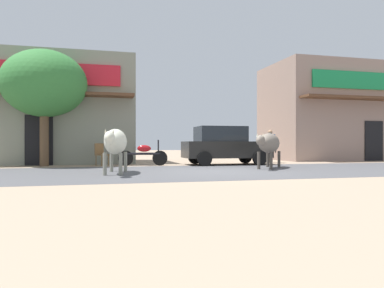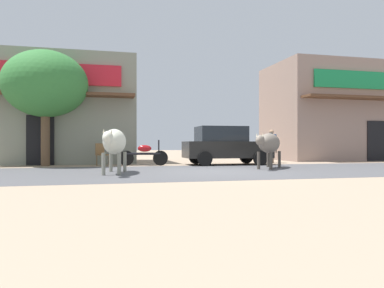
# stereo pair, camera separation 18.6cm
# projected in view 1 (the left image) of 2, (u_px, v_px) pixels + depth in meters

# --- Properties ---
(ground) EXTENTS (80.00, 80.00, 0.00)m
(ground) POSITION_uv_depth(u_px,v_px,m) (219.00, 171.00, 12.15)
(ground) COLOR tan
(asphalt_road) EXTENTS (72.00, 6.30, 0.00)m
(asphalt_road) POSITION_uv_depth(u_px,v_px,m) (219.00, 171.00, 12.15)
(asphalt_road) COLOR #505053
(asphalt_road) RESTS_ON ground
(storefront_left_cafe) EXTENTS (6.73, 5.51, 4.95)m
(storefront_left_cafe) POSITION_uv_depth(u_px,v_px,m) (61.00, 111.00, 17.68)
(storefront_left_cafe) COLOR gray
(storefront_left_cafe) RESTS_ON ground
(storefront_right_club) EXTENTS (8.92, 5.51, 5.39)m
(storefront_right_club) POSITION_uv_depth(u_px,v_px,m) (344.00, 113.00, 21.60)
(storefront_right_club) COLOR gray
(storefront_right_club) RESTS_ON ground
(roadside_tree) EXTENTS (3.35, 3.35, 4.67)m
(roadside_tree) POSITION_uv_depth(u_px,v_px,m) (44.00, 84.00, 14.76)
(roadside_tree) COLOR brown
(roadside_tree) RESTS_ON ground
(parked_hatchback_car) EXTENTS (3.71, 1.88, 1.64)m
(parked_hatchback_car) POSITION_uv_depth(u_px,v_px,m) (224.00, 145.00, 15.86)
(parked_hatchback_car) COLOR black
(parked_hatchback_car) RESTS_ON ground
(parked_motorcycle) EXTENTS (2.01, 0.43, 1.06)m
(parked_motorcycle) POSITION_uv_depth(u_px,v_px,m) (144.00, 154.00, 15.12)
(parked_motorcycle) COLOR black
(parked_motorcycle) RESTS_ON ground
(cow_near_brown) EXTENTS (0.98, 2.68, 1.35)m
(cow_near_brown) POSITION_uv_depth(u_px,v_px,m) (115.00, 142.00, 11.06)
(cow_near_brown) COLOR beige
(cow_near_brown) RESTS_ON ground
(cow_far_dark) EXTENTS (2.04, 2.39, 1.29)m
(cow_far_dark) POSITION_uv_depth(u_px,v_px,m) (269.00, 143.00, 13.48)
(cow_far_dark) COLOR slate
(cow_far_dark) RESTS_ON ground
(pedestrian_by_shop) EXTENTS (0.44, 0.61, 1.56)m
(pedestrian_by_shop) POSITION_uv_depth(u_px,v_px,m) (270.00, 144.00, 17.36)
(pedestrian_by_shop) COLOR brown
(pedestrian_by_shop) RESTS_ON ground
(cafe_chair_near_tree) EXTENTS (0.62, 0.62, 0.92)m
(cafe_chair_near_tree) POSITION_uv_depth(u_px,v_px,m) (101.00, 153.00, 15.08)
(cafe_chair_near_tree) COLOR brown
(cafe_chair_near_tree) RESTS_ON ground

